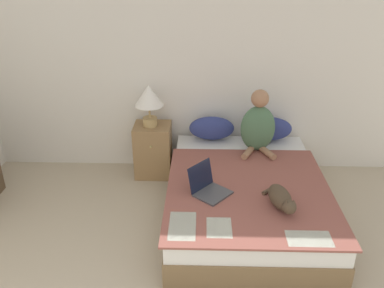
{
  "coord_description": "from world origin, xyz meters",
  "views": [
    {
      "loc": [
        0.21,
        -0.89,
        2.52
      ],
      "look_at": [
        0.11,
        2.66,
        0.8
      ],
      "focal_mm": 38.0,
      "sensor_mm": 36.0,
      "label": 1
    }
  ],
  "objects_px": {
    "bed": "(246,198)",
    "nightstand": "(153,150)",
    "cat_tabby": "(281,198)",
    "pillow_near": "(212,128)",
    "person_sitting": "(258,126)",
    "table_lamp": "(149,98)",
    "pillow_far": "(269,129)",
    "laptop_open": "(208,187)"
  },
  "relations": [
    {
      "from": "cat_tabby",
      "to": "nightstand",
      "type": "distance_m",
      "value": 1.88
    },
    {
      "from": "pillow_near",
      "to": "cat_tabby",
      "type": "xyz_separation_m",
      "value": [
        0.59,
        -1.4,
        -0.05
      ]
    },
    {
      "from": "bed",
      "to": "nightstand",
      "type": "relative_size",
      "value": 3.29
    },
    {
      "from": "bed",
      "to": "pillow_far",
      "type": "distance_m",
      "value": 1.05
    },
    {
      "from": "pillow_far",
      "to": "nightstand",
      "type": "distance_m",
      "value": 1.41
    },
    {
      "from": "pillow_near",
      "to": "pillow_far",
      "type": "distance_m",
      "value": 0.68
    },
    {
      "from": "person_sitting",
      "to": "table_lamp",
      "type": "distance_m",
      "value": 1.27
    },
    {
      "from": "pillow_near",
      "to": "laptop_open",
      "type": "height_order",
      "value": "pillow_near"
    },
    {
      "from": "person_sitting",
      "to": "nightstand",
      "type": "height_order",
      "value": "person_sitting"
    },
    {
      "from": "cat_tabby",
      "to": "person_sitting",
      "type": "bearing_deg",
      "value": 171.72
    },
    {
      "from": "person_sitting",
      "to": "table_lamp",
      "type": "height_order",
      "value": "person_sitting"
    },
    {
      "from": "pillow_near",
      "to": "person_sitting",
      "type": "distance_m",
      "value": 0.6
    },
    {
      "from": "pillow_near",
      "to": "nightstand",
      "type": "bearing_deg",
      "value": -175.83
    },
    {
      "from": "person_sitting",
      "to": "cat_tabby",
      "type": "height_order",
      "value": "person_sitting"
    },
    {
      "from": "table_lamp",
      "to": "pillow_far",
      "type": "bearing_deg",
      "value": 2.11
    },
    {
      "from": "pillow_near",
      "to": "person_sitting",
      "type": "height_order",
      "value": "person_sitting"
    },
    {
      "from": "pillow_far",
      "to": "laptop_open",
      "type": "bearing_deg",
      "value": -121.46
    },
    {
      "from": "pillow_near",
      "to": "nightstand",
      "type": "distance_m",
      "value": 0.75
    },
    {
      "from": "nightstand",
      "to": "pillow_far",
      "type": "bearing_deg",
      "value": 2.12
    },
    {
      "from": "pillow_far",
      "to": "person_sitting",
      "type": "bearing_deg",
      "value": -122.03
    },
    {
      "from": "pillow_far",
      "to": "person_sitting",
      "type": "relative_size",
      "value": 0.75
    },
    {
      "from": "bed",
      "to": "person_sitting",
      "type": "xyz_separation_m",
      "value": [
        0.16,
        0.64,
        0.53
      ]
    },
    {
      "from": "pillow_near",
      "to": "pillow_far",
      "type": "relative_size",
      "value": 1.0
    },
    {
      "from": "bed",
      "to": "pillow_near",
      "type": "height_order",
      "value": "pillow_near"
    },
    {
      "from": "laptop_open",
      "to": "nightstand",
      "type": "xyz_separation_m",
      "value": [
        -0.65,
        1.13,
        -0.19
      ]
    },
    {
      "from": "bed",
      "to": "person_sitting",
      "type": "bearing_deg",
      "value": 75.54
    },
    {
      "from": "pillow_near",
      "to": "laptop_open",
      "type": "relative_size",
      "value": 1.22
    },
    {
      "from": "pillow_far",
      "to": "laptop_open",
      "type": "relative_size",
      "value": 1.22
    },
    {
      "from": "laptop_open",
      "to": "table_lamp",
      "type": "distance_m",
      "value": 1.4
    },
    {
      "from": "person_sitting",
      "to": "pillow_near",
      "type": "bearing_deg",
      "value": 150.93
    },
    {
      "from": "pillow_far",
      "to": "person_sitting",
      "type": "xyz_separation_m",
      "value": [
        -0.18,
        -0.28,
        0.16
      ]
    },
    {
      "from": "pillow_far",
      "to": "laptop_open",
      "type": "xyz_separation_m",
      "value": [
        -0.72,
        -1.18,
        -0.08
      ]
    },
    {
      "from": "cat_tabby",
      "to": "table_lamp",
      "type": "xyz_separation_m",
      "value": [
        -1.31,
        1.35,
        0.44
      ]
    },
    {
      "from": "pillow_near",
      "to": "laptop_open",
      "type": "xyz_separation_m",
      "value": [
        -0.05,
        -1.18,
        -0.08
      ]
    },
    {
      "from": "laptop_open",
      "to": "nightstand",
      "type": "bearing_deg",
      "value": 70.5
    },
    {
      "from": "pillow_near",
      "to": "pillow_far",
      "type": "xyz_separation_m",
      "value": [
        0.68,
        0.0,
        0.0
      ]
    },
    {
      "from": "cat_tabby",
      "to": "table_lamp",
      "type": "relative_size",
      "value": 1.14
    },
    {
      "from": "table_lamp",
      "to": "person_sitting",
      "type": "bearing_deg",
      "value": -10.56
    },
    {
      "from": "pillow_near",
      "to": "pillow_far",
      "type": "bearing_deg",
      "value": 0.0
    },
    {
      "from": "person_sitting",
      "to": "nightstand",
      "type": "bearing_deg",
      "value": 169.23
    },
    {
      "from": "pillow_far",
      "to": "nightstand",
      "type": "relative_size",
      "value": 0.82
    },
    {
      "from": "cat_tabby",
      "to": "laptop_open",
      "type": "xyz_separation_m",
      "value": [
        -0.63,
        0.22,
        -0.03
      ]
    }
  ]
}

